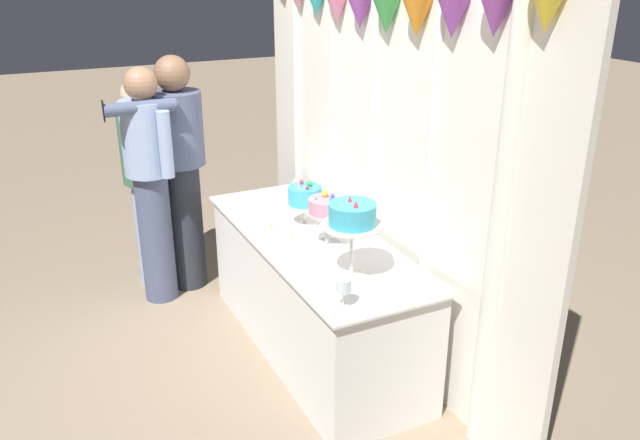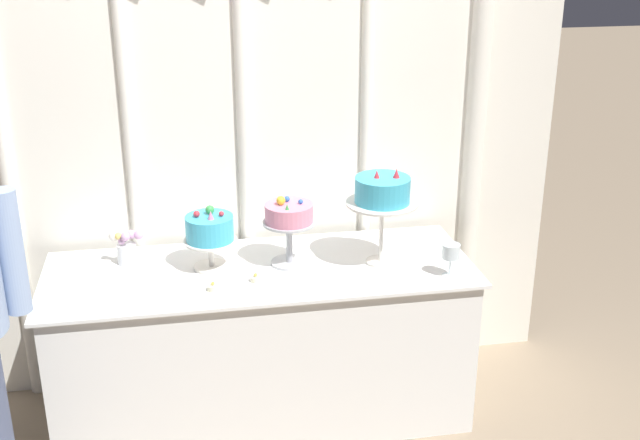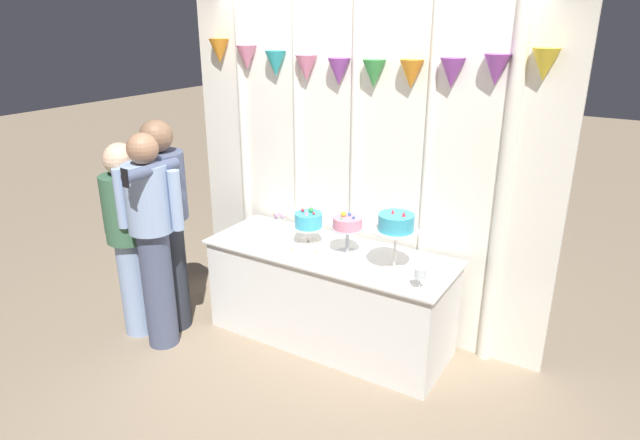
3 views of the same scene
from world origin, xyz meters
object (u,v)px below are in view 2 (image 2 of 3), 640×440
object	(u,v)px
wine_glass	(451,252)
flower_vase	(127,248)
cake_table	(262,343)
tealight_near_left	(256,279)
cake_display_leftmost	(210,231)
tealight_far_left	(213,288)
cake_display_center	(289,218)
cake_display_rightmost	(382,194)

from	to	relation	value
wine_glass	flower_vase	world-z (taller)	flower_vase
cake_table	tealight_near_left	world-z (taller)	tealight_near_left
flower_vase	tealight_near_left	xyz separation A→B (m)	(0.54, -0.28, -0.06)
cake_table	wine_glass	xyz separation A→B (m)	(0.79, -0.22, 0.48)
cake_table	flower_vase	bearing A→B (deg)	164.38
cake_table	cake_display_leftmost	world-z (taller)	cake_display_leftmost
cake_display_leftmost	cake_table	bearing A→B (deg)	-12.06
tealight_far_left	cake_display_leftmost	bearing A→B (deg)	88.32
wine_glass	cake_display_leftmost	bearing A→B (deg)	165.11
cake_display_center	flower_vase	distance (m)	0.73
cake_display_rightmost	flower_vase	xyz separation A→B (m)	(-1.10, 0.20, -0.25)
flower_vase	cake_display_center	bearing A→B (deg)	-10.82
cake_display_rightmost	flower_vase	size ratio (longest dim) A/B	2.78
cake_display_center	flower_vase	world-z (taller)	cake_display_center
cake_display_center	tealight_near_left	size ratio (longest dim) A/B	6.80
cake_table	tealight_near_left	distance (m)	0.41
cake_table	wine_glass	world-z (taller)	wine_glass
cake_display_rightmost	cake_table	bearing A→B (deg)	175.93
cake_display_center	tealight_far_left	size ratio (longest dim) A/B	6.44
cake_display_leftmost	cake_display_center	size ratio (longest dim) A/B	0.88
flower_vase	tealight_near_left	distance (m)	0.61
tealight_far_left	tealight_near_left	xyz separation A→B (m)	(0.18, 0.05, -0.00)
flower_vase	tealight_far_left	world-z (taller)	flower_vase
cake_display_rightmost	flower_vase	world-z (taller)	cake_display_rightmost
cake_table	cake_display_rightmost	size ratio (longest dim) A/B	4.27
wine_glass	tealight_near_left	xyz separation A→B (m)	(-0.82, 0.10, -0.10)
cake_display_leftmost	cake_display_rightmost	world-z (taller)	cake_display_rightmost
flower_vase	cake_display_rightmost	bearing A→B (deg)	-10.15
cake_table	wine_glass	size ratio (longest dim) A/B	12.80
cake_display_center	tealight_far_left	distance (m)	0.45
wine_glass	tealight_far_left	distance (m)	1.01
tealight_near_left	wine_glass	bearing A→B (deg)	-6.69
wine_glass	flower_vase	distance (m)	1.41
cake_table	flower_vase	world-z (taller)	flower_vase
cake_display_leftmost	flower_vase	xyz separation A→B (m)	(-0.36, 0.11, -0.10)
cake_table	tealight_far_left	xyz separation A→B (m)	(-0.21, -0.18, 0.38)
cake_display_rightmost	wine_glass	size ratio (longest dim) A/B	3.00
cake_display_leftmost	tealight_far_left	size ratio (longest dim) A/B	5.65
flower_vase	tealight_near_left	bearing A→B (deg)	-27.84
tealight_far_left	tealight_near_left	size ratio (longest dim) A/B	1.06
cake_table	tealight_far_left	bearing A→B (deg)	-140.39
cake_display_center	cake_display_rightmost	bearing A→B (deg)	-8.94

